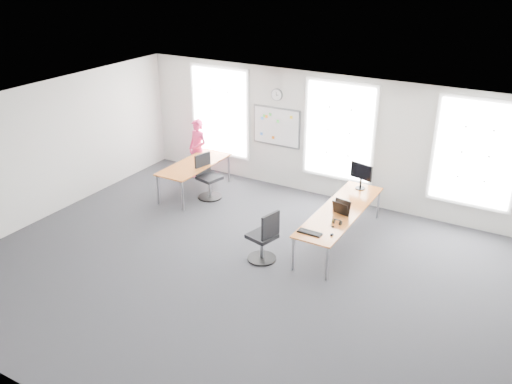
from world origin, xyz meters
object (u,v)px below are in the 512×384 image
Objects in this scene: person at (198,150)px; headphones at (337,222)px; monitor at (361,174)px; keyboard at (310,233)px; desk_left at (194,166)px; chair_right at (264,239)px; chair_left at (208,179)px; desk_right at (341,212)px.

headphones is at bearing -9.97° from person.
keyboard is at bearing -77.94° from monitor.
monitor is at bearing 87.44° from headphones.
keyboard is (3.91, -1.77, 0.05)m from desk_left.
monitor reaches higher than keyboard.
chair_left is at bearing -111.97° from chair_right.
monitor is (0.95, 2.61, 0.62)m from chair_right.
desk_right is 16.59× the size of headphones.
chair_right is at bearing -95.53° from monitor.
desk_left is 3.54× the size of monitor.
monitor is (0.10, 2.41, 0.34)m from keyboard.
desk_left is at bearing -108.90° from chair_right.
headphones is (4.66, -1.96, -0.02)m from person.
monitor reaches higher than chair_left.
person reaches higher than chair_left.
person reaches higher than keyboard.
headphones is at bearing 63.12° from keyboard.
keyboard is 2.54× the size of headphones.
desk_right is 4.69m from person.
desk_right is at bearing -74.02° from monitor.
keyboard is (-0.13, -1.21, 0.06)m from desk_right.
chair_left is at bearing 155.02° from headphones.
desk_left is 1.30× the size of person.
headphones is (0.16, -0.62, 0.10)m from desk_right.
monitor is at bearing -65.69° from chair_left.
chair_left is at bearing 172.31° from desk_right.
desk_left is 0.91m from person.
chair_right is 2.85m from monitor.
chair_right is 3.24m from chair_left.
desk_left is 4.37m from headphones.
desk_left is 11.52× the size of headphones.
chair_left is at bearing -154.29° from monitor.
chair_left reaches higher than headphones.
chair_left is (-2.63, 1.90, 0.01)m from chair_right.
chair_left reaches higher than chair_right.
monitor is at bearing 87.30° from keyboard.
chair_left is 0.68× the size of person.
desk_right is 0.64m from headphones.
headphones is 1.85m from monitor.
chair_right is 1.43m from headphones.
desk_left is 1.96× the size of chair_right.
person is at bearing 163.41° from desk_right.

